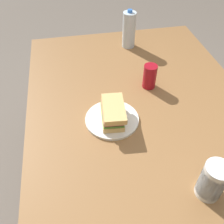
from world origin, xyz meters
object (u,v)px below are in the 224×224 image
at_px(dining_table, 150,145).
at_px(water_bottle_tall, 129,30).
at_px(sandwich, 113,112).
at_px(soda_can_red, 150,76).
at_px(paper_plate, 112,119).
at_px(plastic_cup_stack, 213,181).

height_order(dining_table, water_bottle_tall, water_bottle_tall).
bearing_deg(sandwich, dining_table, 55.96).
distance_m(dining_table, soda_can_red, 0.34).
bearing_deg(dining_table, soda_can_red, 166.23).
distance_m(paper_plate, plastic_cup_stack, 0.48).
xyz_separation_m(soda_can_red, plastic_cup_stack, (0.59, 0.03, 0.01)).
bearing_deg(plastic_cup_stack, paper_plate, -147.24).
distance_m(water_bottle_tall, plastic_cup_stack, 1.00).
bearing_deg(water_bottle_tall, soda_can_red, 1.17).
relative_size(paper_plate, plastic_cup_stack, 1.58).
distance_m(dining_table, paper_plate, 0.20).
xyz_separation_m(paper_plate, sandwich, (0.00, 0.00, 0.05)).
relative_size(water_bottle_tall, plastic_cup_stack, 1.52).
distance_m(paper_plate, soda_can_red, 0.31).
distance_m(paper_plate, water_bottle_tall, 0.65).
distance_m(dining_table, sandwich, 0.22).
bearing_deg(dining_table, sandwich, -124.04).
bearing_deg(plastic_cup_stack, sandwich, -147.14).
xyz_separation_m(dining_table, paper_plate, (-0.11, -0.15, 0.08)).
height_order(dining_table, soda_can_red, soda_can_red).
height_order(paper_plate, sandwich, sandwich).
height_order(dining_table, paper_plate, paper_plate).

